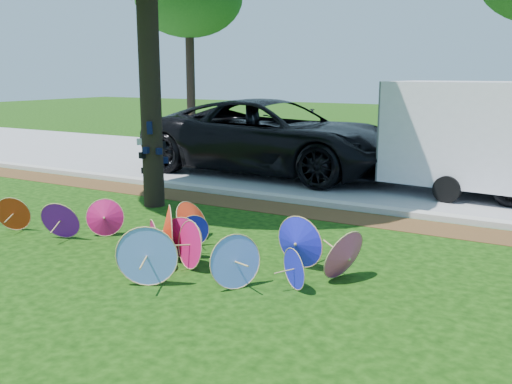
% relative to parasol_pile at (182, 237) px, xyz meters
% --- Properties ---
extents(ground, '(90.00, 90.00, 0.00)m').
position_rel_parasol_pile_xyz_m(ground, '(0.06, -0.75, -0.37)').
color(ground, black).
rests_on(ground, ground).
extents(mulch_strip, '(90.00, 1.00, 0.01)m').
position_rel_parasol_pile_xyz_m(mulch_strip, '(0.06, 3.75, -0.36)').
color(mulch_strip, '#472D16').
rests_on(mulch_strip, ground).
extents(curb, '(90.00, 0.30, 0.12)m').
position_rel_parasol_pile_xyz_m(curb, '(0.06, 4.45, -0.31)').
color(curb, '#B7B5AD').
rests_on(curb, ground).
extents(street, '(90.00, 8.00, 0.01)m').
position_rel_parasol_pile_xyz_m(street, '(0.06, 8.60, -0.36)').
color(street, gray).
rests_on(street, ground).
extents(parasol_pile, '(6.74, 2.67, 0.85)m').
position_rel_parasol_pile_xyz_m(parasol_pile, '(0.00, 0.00, 0.00)').
color(parasol_pile, '#698FFF').
rests_on(parasol_pile, ground).
extents(black_van, '(7.50, 3.54, 2.07)m').
position_rel_parasol_pile_xyz_m(black_van, '(-2.46, 7.47, 0.67)').
color(black_van, black).
rests_on(black_van, ground).
extents(cargo_trailer, '(3.48, 2.40, 2.91)m').
position_rel_parasol_pile_xyz_m(cargo_trailer, '(2.73, 7.10, 1.08)').
color(cargo_trailer, silver).
rests_on(cargo_trailer, ground).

